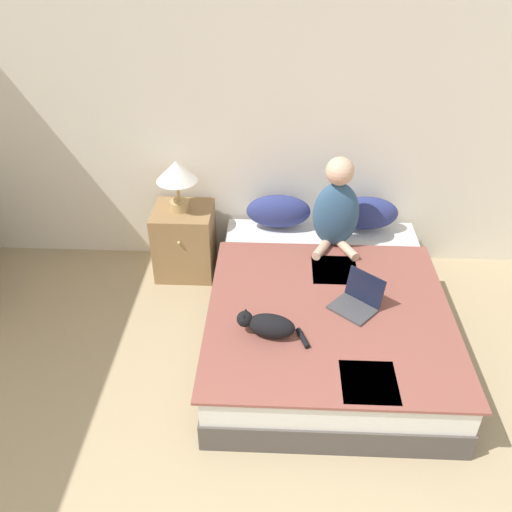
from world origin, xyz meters
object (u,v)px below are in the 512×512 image
person_sitting (336,208)px  laptop_open (357,301)px  bed (326,316)px  table_lamp (177,174)px  pillow_near (278,211)px  pillow_far (365,213)px  nightstand (185,241)px  cat_tabby (268,325)px

person_sitting → laptop_open: size_ratio=1.94×
bed → table_lamp: (-1.17, 0.82, 0.72)m
pillow_near → laptop_open: 1.19m
pillow_near → table_lamp: (-0.81, -0.09, 0.36)m
pillow_far → laptop_open: 1.08m
bed → laptop_open: size_ratio=5.41×
person_sitting → nightstand: 1.33m
bed → pillow_far: (0.36, 0.91, 0.35)m
bed → cat_tabby: 0.68m
person_sitting → table_lamp: bearing=171.7°
person_sitting → table_lamp: size_ratio=1.75×
bed → table_lamp: 1.60m
laptop_open → table_lamp: size_ratio=0.90×
pillow_near → nightstand: size_ratio=0.89×
pillow_far → person_sitting: bearing=-135.7°
table_lamp → person_sitting: bearing=-8.3°
pillow_near → laptop_open: (0.55, -1.06, -0.09)m
person_sitting → cat_tabby: 1.23m
pillow_near → person_sitting: size_ratio=0.72×
bed → cat_tabby: bearing=-132.3°
table_lamp → pillow_near: bearing=6.1°
pillow_far → laptop_open: (-0.18, -1.06, -0.09)m
laptop_open → table_lamp: bearing=-174.2°
cat_tabby → laptop_open: (0.60, 0.30, -0.03)m
laptop_open → nightstand: (-1.34, 0.97, -0.16)m
nightstand → bed: bearing=-35.2°
bed → pillow_near: pillow_near is taller
pillow_far → table_lamp: size_ratio=1.25×
laptop_open → cat_tabby: bearing=-111.7°
cat_tabby → pillow_far: bearing=-108.9°
bed → pillow_near: (-0.36, 0.91, 0.35)m
pillow_near → nightstand: (-0.79, -0.09, -0.26)m
cat_tabby → laptop_open: 0.67m
bed → cat_tabby: size_ratio=4.47×
person_sitting → cat_tabby: bearing=-114.5°
pillow_near → laptop_open: size_ratio=1.39×
table_lamp → nightstand: bearing=-12.3°
bed → table_lamp: size_ratio=4.87×
laptop_open → person_sitting: bearing=138.5°
pillow_far → nightstand: bearing=-176.6°
pillow_near → nightstand: 0.84m
table_lamp → bed: bearing=-34.9°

